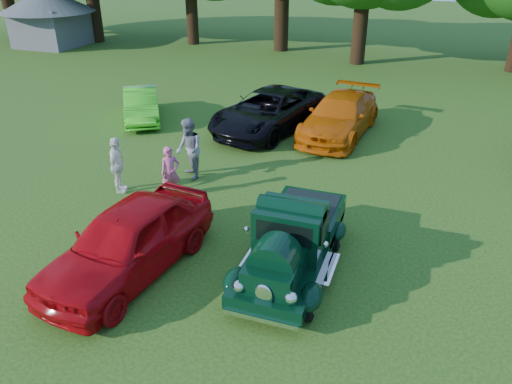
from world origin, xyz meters
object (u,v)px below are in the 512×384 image
(back_car_orange, at_px, (340,116))
(spectator_pink, at_px, (170,172))
(hero_pickup, at_px, (293,241))
(back_car_black, at_px, (269,111))
(gazebo, at_px, (48,10))
(back_car_lime, at_px, (141,105))
(red_convertible, at_px, (128,241))
(spectator_white, at_px, (117,165))
(spectator_grey, at_px, (189,149))

(back_car_orange, distance_m, spectator_pink, 7.75)
(hero_pickup, relative_size, back_car_black, 0.79)
(spectator_pink, distance_m, gazebo, 26.19)
(back_car_lime, relative_size, back_car_orange, 0.74)
(back_car_lime, bearing_deg, red_convertible, -92.28)
(red_convertible, height_order, back_car_orange, red_convertible)
(spectator_white, bearing_deg, gazebo, 24.85)
(spectator_white, bearing_deg, back_car_orange, -55.62)
(back_car_orange, height_order, gazebo, gazebo)
(hero_pickup, height_order, red_convertible, hero_pickup)
(hero_pickup, bearing_deg, red_convertible, -159.33)
(hero_pickup, distance_m, spectator_pink, 4.94)
(spectator_white, relative_size, gazebo, 0.27)
(back_car_orange, distance_m, spectator_white, 8.83)
(red_convertible, bearing_deg, spectator_grey, 108.30)
(spectator_white, bearing_deg, spectator_grey, -63.54)
(spectator_white, bearing_deg, red_convertible, -162.25)
(back_car_black, relative_size, gazebo, 0.89)
(back_car_black, distance_m, spectator_white, 7.13)
(back_car_black, xyz_separation_m, spectator_grey, (-0.95, -5.07, 0.19))
(red_convertible, distance_m, spectator_white, 4.24)
(spectator_white, distance_m, gazebo, 25.19)
(spectator_white, bearing_deg, spectator_pink, -100.67)
(spectator_white, bearing_deg, back_car_lime, 6.53)
(hero_pickup, relative_size, red_convertible, 0.94)
(spectator_pink, bearing_deg, spectator_grey, 49.28)
(back_car_orange, bearing_deg, red_convertible, -98.97)
(hero_pickup, xyz_separation_m, back_car_black, (-3.46, 8.77, 0.03))
(back_car_lime, height_order, spectator_white, spectator_white)
(back_car_orange, bearing_deg, spectator_grey, -118.33)
(hero_pickup, bearing_deg, back_car_lime, 137.32)
(back_car_orange, bearing_deg, back_car_lime, -167.40)
(back_car_lime, xyz_separation_m, spectator_pink, (4.53, -5.85, 0.14))
(back_car_lime, bearing_deg, spectator_white, -96.61)
(hero_pickup, height_order, gazebo, gazebo)
(gazebo, bearing_deg, back_car_black, -30.03)
(back_car_lime, relative_size, spectator_pink, 2.49)
(back_car_black, height_order, back_car_orange, back_car_black)
(red_convertible, distance_m, back_car_orange, 10.83)
(hero_pickup, xyz_separation_m, spectator_grey, (-4.41, 3.69, 0.22))
(hero_pickup, bearing_deg, spectator_grey, 140.07)
(spectator_grey, height_order, spectator_white, spectator_grey)
(spectator_pink, height_order, gazebo, gazebo)
(spectator_pink, xyz_separation_m, gazebo, (-19.01, 17.94, 1.62))
(back_car_orange, relative_size, gazebo, 0.82)
(back_car_lime, distance_m, spectator_white, 6.74)
(back_car_orange, relative_size, spectator_pink, 3.38)
(spectator_pink, distance_m, spectator_white, 1.66)
(hero_pickup, distance_m, back_car_lime, 12.08)
(hero_pickup, relative_size, gazebo, 0.70)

